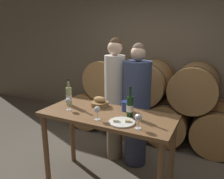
# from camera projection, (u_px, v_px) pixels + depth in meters

# --- Properties ---
(stone_wall_back) EXTENTS (10.00, 0.12, 3.20)m
(stone_wall_back) POSITION_uv_depth(u_px,v_px,m) (160.00, 44.00, 4.14)
(stone_wall_back) COLOR gray
(stone_wall_back) RESTS_ON ground_plane
(barrel_stack) EXTENTS (2.95, 0.92, 1.35)m
(barrel_stack) POSITION_uv_depth(u_px,v_px,m) (149.00, 101.00, 3.89)
(barrel_stack) COLOR #A87A47
(barrel_stack) RESTS_ON ground_plane
(tasting_table) EXTENTS (1.51, 0.64, 0.94)m
(tasting_table) POSITION_uv_depth(u_px,v_px,m) (107.00, 126.00, 2.46)
(tasting_table) COLOR brown
(tasting_table) RESTS_ON ground_plane
(person_left) EXTENTS (0.28, 0.28, 1.75)m
(person_left) POSITION_uv_depth(u_px,v_px,m) (115.00, 98.00, 3.06)
(person_left) COLOR #756651
(person_left) RESTS_ON ground_plane
(person_right) EXTENTS (0.37, 0.37, 1.69)m
(person_right) POSITION_uv_depth(u_px,v_px,m) (136.00, 106.00, 2.93)
(person_right) COLOR #2D334C
(person_right) RESTS_ON ground_plane
(wine_bottle_red) EXTENTS (0.07, 0.07, 0.33)m
(wine_bottle_red) POSITION_uv_depth(u_px,v_px,m) (130.00, 106.00, 2.32)
(wine_bottle_red) COLOR #193819
(wine_bottle_red) RESTS_ON tasting_table
(wine_bottle_white) EXTENTS (0.07, 0.07, 0.33)m
(wine_bottle_white) POSITION_uv_depth(u_px,v_px,m) (69.00, 96.00, 2.69)
(wine_bottle_white) COLOR #ADBC7F
(wine_bottle_white) RESTS_ON tasting_table
(blue_crock) EXTENTS (0.11, 0.11, 0.11)m
(blue_crock) POSITION_uv_depth(u_px,v_px,m) (126.00, 106.00, 2.51)
(blue_crock) COLOR navy
(blue_crock) RESTS_ON tasting_table
(bread_basket) EXTENTS (0.21, 0.21, 0.12)m
(bread_basket) POSITION_uv_depth(u_px,v_px,m) (100.00, 103.00, 2.66)
(bread_basket) COLOR olive
(bread_basket) RESTS_ON tasting_table
(cheese_plate) EXTENTS (0.27, 0.27, 0.04)m
(cheese_plate) POSITION_uv_depth(u_px,v_px,m) (122.00, 122.00, 2.19)
(cheese_plate) COLOR white
(cheese_plate) RESTS_ON tasting_table
(wine_glass_far_left) EXTENTS (0.07, 0.07, 0.15)m
(wine_glass_far_left) POSITION_uv_depth(u_px,v_px,m) (68.00, 101.00, 2.52)
(wine_glass_far_left) COLOR white
(wine_glass_far_left) RESTS_ON tasting_table
(wine_glass_left) EXTENTS (0.07, 0.07, 0.15)m
(wine_glass_left) POSITION_uv_depth(u_px,v_px,m) (97.00, 110.00, 2.24)
(wine_glass_left) COLOR white
(wine_glass_left) RESTS_ON tasting_table
(wine_glass_center) EXTENTS (0.07, 0.07, 0.15)m
(wine_glass_center) POSITION_uv_depth(u_px,v_px,m) (138.00, 118.00, 2.03)
(wine_glass_center) COLOR white
(wine_glass_center) RESTS_ON tasting_table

